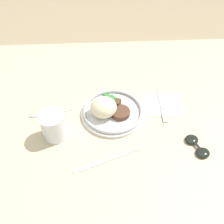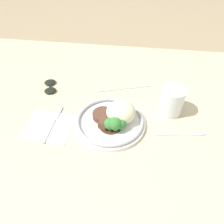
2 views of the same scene
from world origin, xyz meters
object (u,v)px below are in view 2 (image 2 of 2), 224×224
spoon (192,134)px  sunglasses (50,86)px  fork (55,120)px  juice_glass (171,102)px  knife (126,88)px  plate (113,119)px

spoon → sunglasses: sunglasses is taller
fork → spoon: bearing=-89.2°
juice_glass → fork: juice_glass is taller
juice_glass → spoon: juice_glass is taller
knife → spoon: size_ratio=1.30×
knife → juice_glass: bearing=-53.2°
knife → spoon: bearing=-61.4°
fork → knife: 0.31m
sunglasses → spoon: bearing=-38.4°
plate → sunglasses: 0.33m
juice_glass → knife: 0.21m
fork → sunglasses: 0.20m
plate → fork: size_ratio=1.39×
spoon → juice_glass: bearing=113.8°
plate → knife: plate is taller
juice_glass → sunglasses: juice_glass is taller
juice_glass → fork: 0.41m
fork → spoon: same height
juice_glass → knife: bearing=145.4°
sunglasses → fork: bearing=-86.3°
juice_glass → plate: bearing=-154.4°
knife → spoon: spoon is taller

